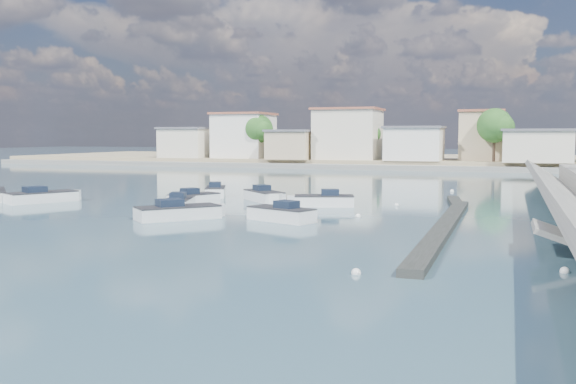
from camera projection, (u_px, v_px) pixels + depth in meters
The scene contains 15 objects.
ground at pixel (403, 187), 66.13m from camera, with size 400.00×400.00×0.00m, color #284451.
breakwater at pixel (447, 221), 38.16m from camera, with size 2.00×31.02×0.35m.
far_shore_land at pixel (449, 161), 115.01m from camera, with size 160.00×40.00×1.40m, color gray.
far_shore_quay at pixel (436, 168), 95.28m from camera, with size 160.00×2.50×0.80m, color slate.
far_town at pixel (513, 138), 96.95m from camera, with size 113.01×12.80×8.35m.
shore_trees at pixel (496, 129), 89.33m from camera, with size 74.56×38.32×7.92m.
motorboat_a at pixel (180, 204), 45.55m from camera, with size 2.87×4.71×1.48m.
motorboat_b at pixel (196, 199), 48.88m from camera, with size 3.12×4.31×1.48m.
motorboat_c at pixel (278, 214), 39.48m from camera, with size 4.83×3.24×1.48m.
motorboat_d at pixel (321, 201), 47.47m from camera, with size 4.97×3.00×1.48m.
motorboat_e at pixel (45, 197), 50.63m from camera, with size 4.30×5.71×1.48m.
motorboat_f at pixel (216, 192), 55.58m from camera, with size 3.03×4.43×1.48m.
motorboat_g at pixel (265, 197), 51.05m from camera, with size 4.47×4.48×1.48m.
motorboat_h at pixel (182, 213), 40.37m from camera, with size 4.98×5.18×1.48m.
mooring_buoys at pixel (394, 216), 41.19m from camera, with size 18.80×38.42×0.37m.
Camera 1 is at (10.35, -26.20, 5.20)m, focal length 40.00 mm.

